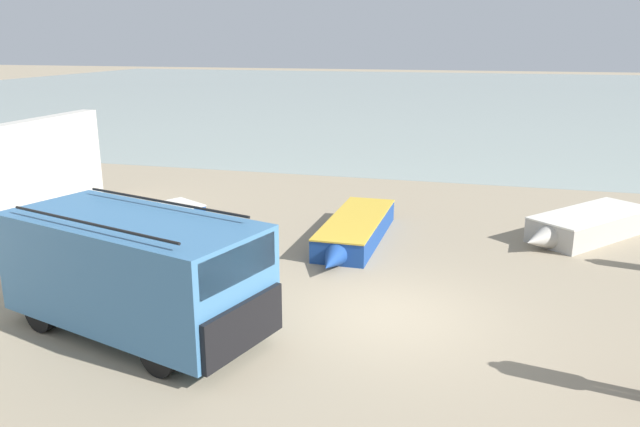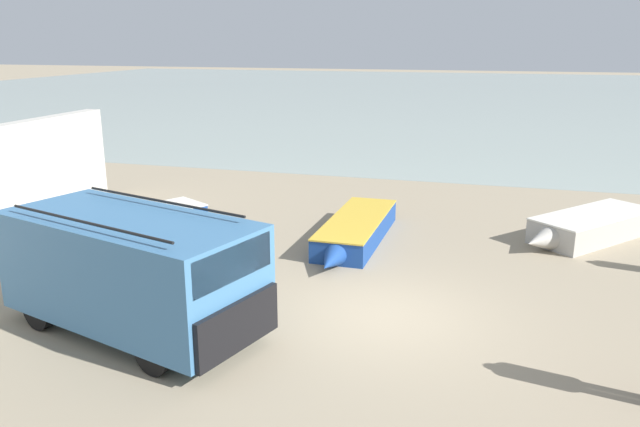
{
  "view_description": "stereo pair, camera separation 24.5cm",
  "coord_description": "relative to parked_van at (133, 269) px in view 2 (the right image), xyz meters",
  "views": [
    {
      "loc": [
        1.63,
        -10.96,
        5.13
      ],
      "look_at": [
        -2.18,
        3.26,
        1.0
      ],
      "focal_mm": 35.0,
      "sensor_mm": 36.0,
      "label": 1
    },
    {
      "loc": [
        1.86,
        -10.9,
        5.13
      ],
      "look_at": [
        -2.18,
        3.26,
        1.0
      ],
      "focal_mm": 35.0,
      "sensor_mm": 36.0,
      "label": 2
    }
  ],
  "objects": [
    {
      "name": "fishing_rowboat_1",
      "position": [
        8.61,
        8.04,
        -0.84
      ],
      "size": [
        3.71,
        4.14,
        0.68
      ],
      "rotation": [
        0.0,
        0.0,
        4.01
      ],
      "color": "#ADA89E",
      "rests_on": "ground_plane"
    },
    {
      "name": "fishing_rowboat_2",
      "position": [
        2.7,
        6.1,
        -0.88
      ],
      "size": [
        1.39,
        5.22,
        0.6
      ],
      "rotation": [
        0.0,
        0.0,
        4.7
      ],
      "color": "navy",
      "rests_on": "ground_plane"
    },
    {
      "name": "fishing_rowboat_0",
      "position": [
        -3.3,
        5.62,
        -0.93
      ],
      "size": [
        2.79,
        3.89,
        0.5
      ],
      "rotation": [
        0.0,
        0.0,
        4.19
      ],
      "color": "navy",
      "rests_on": "ground_plane"
    },
    {
      "name": "parked_van",
      "position": [
        0.0,
        0.0,
        0.0
      ],
      "size": [
        5.28,
        3.41,
        2.26
      ],
      "rotation": [
        0.0,
        0.0,
        5.99
      ],
      "color": "teal",
      "rests_on": "ground_plane"
    },
    {
      "name": "sea_water",
      "position": [
        4.22,
        53.78,
        -1.18
      ],
      "size": [
        120.0,
        80.0,
        0.01
      ],
      "primitive_type": "cube",
      "color": "#99A89E",
      "rests_on": "ground_plane"
    },
    {
      "name": "ground_plane",
      "position": [
        4.22,
        1.78,
        -1.18
      ],
      "size": [
        200.0,
        200.0,
        0.0
      ],
      "primitive_type": "plane",
      "color": "gray"
    }
  ]
}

